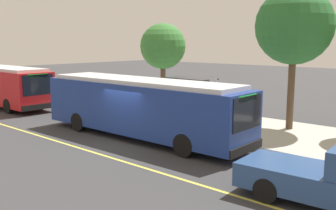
{
  "coord_description": "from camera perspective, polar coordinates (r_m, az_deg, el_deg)",
  "views": [
    {
      "loc": [
        13.4,
        -12.09,
        4.74
      ],
      "look_at": [
        1.21,
        1.59,
        1.73
      ],
      "focal_mm": 41.1,
      "sensor_mm": 36.0,
      "label": 1
    }
  ],
  "objects": [
    {
      "name": "transit_bus_main",
      "position": [
        19.05,
        -4.06,
        -0.13
      ],
      "size": [
        11.96,
        2.78,
        2.95
      ],
      "color": "navy",
      "rests_on": "ground_plane"
    },
    {
      "name": "street_tree_upstreet",
      "position": [
        21.18,
        18.22,
        11.02
      ],
      "size": [
        3.99,
        3.99,
        7.41
      ],
      "color": "brown",
      "rests_on": "sidewalk_curb"
    },
    {
      "name": "lane_stripe_center",
      "position": [
        17.32,
        -11.49,
        -6.74
      ],
      "size": [
        36.0,
        0.14,
        0.01
      ],
      "primitive_type": "cube",
      "color": "#E0D64C",
      "rests_on": "ground_plane"
    },
    {
      "name": "route_sign_post",
      "position": [
        19.67,
        6.69,
        1.12
      ],
      "size": [
        0.44,
        0.08,
        2.8
      ],
      "color": "#333338",
      "rests_on": "sidewalk_curb"
    },
    {
      "name": "street_tree_near_shelter",
      "position": [
        27.05,
        -0.75,
        8.65
      ],
      "size": [
        3.17,
        3.17,
        5.89
      ],
      "color": "brown",
      "rests_on": "sidewalk_curb"
    },
    {
      "name": "transit_bus_second",
      "position": [
        31.11,
        -23.3,
        2.8
      ],
      "size": [
        10.4,
        2.68,
        2.95
      ],
      "color": "red",
      "rests_on": "ground_plane"
    },
    {
      "name": "ground_plane",
      "position": [
        18.66,
        -6.06,
        -5.44
      ],
      "size": [
        120.0,
        120.0,
        0.0
      ],
      "primitive_type": "plane",
      "color": "#38383A"
    },
    {
      "name": "waiting_bench",
      "position": [
        23.35,
        3.74,
        -0.83
      ],
      "size": [
        1.6,
        0.48,
        0.95
      ],
      "color": "brown",
      "rests_on": "sidewalk_curb"
    },
    {
      "name": "bus_shelter",
      "position": [
        23.38,
        3.32,
        2.37
      ],
      "size": [
        2.9,
        1.6,
        2.48
      ],
      "color": "#333338",
      "rests_on": "sidewalk_curb"
    },
    {
      "name": "sidewalk_curb",
      "position": [
        22.99,
        5.07,
        -2.42
      ],
      "size": [
        44.0,
        6.4,
        0.15
      ],
      "primitive_type": "cube",
      "color": "#B7B2A8",
      "rests_on": "ground_plane"
    },
    {
      "name": "pedestrian_commuter",
      "position": [
        23.78,
        -2.98,
        0.55
      ],
      "size": [
        0.24,
        0.4,
        1.69
      ],
      "color": "#282D47",
      "rests_on": "sidewalk_curb"
    }
  ]
}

